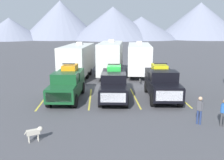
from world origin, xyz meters
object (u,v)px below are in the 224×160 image
camper_trailer_a (78,59)px  camper_trailer_b (111,57)px  pickup_truck_b (114,83)px  pickup_truck_c (162,83)px  person_b (200,108)px  camper_trailer_c (139,57)px  pickup_truck_a (67,83)px  person_a (224,111)px  dog (35,132)px

camper_trailer_a → camper_trailer_b: bearing=0.9°
pickup_truck_b → camper_trailer_a: size_ratio=0.64×
pickup_truck_c → person_b: size_ratio=3.42×
camper_trailer_b → person_b: camper_trailer_b is taller
pickup_truck_b → camper_trailer_c: bearing=69.5°
pickup_truck_a → person_a: pickup_truck_a is taller
dog → camper_trailer_c: bearing=64.7°
person_a → camper_trailer_c: bearing=98.7°
camper_trailer_b → dog: camper_trailer_b is taller
person_b → dog: bearing=-169.4°
camper_trailer_b → person_a: camper_trailer_b is taller
pickup_truck_c → camper_trailer_c: size_ratio=0.61×
pickup_truck_c → camper_trailer_b: 9.29m
pickup_truck_b → pickup_truck_a: bearing=179.5°
pickup_truck_a → camper_trailer_c: (6.92, 9.08, 0.78)m
camper_trailer_b → camper_trailer_c: camper_trailer_b is taller
pickup_truck_c → person_b: bearing=-80.8°
person_a → person_b: 1.25m
camper_trailer_a → dog: camper_trailer_a is taller
pickup_truck_c → person_a: size_ratio=3.59×
pickup_truck_b → dog: (-4.18, -6.98, -0.68)m
camper_trailer_b → pickup_truck_c: bearing=-68.0°
camper_trailer_a → camper_trailer_b: 3.57m
pickup_truck_c → pickup_truck_b: bearing=176.9°
pickup_truck_b → person_a: (5.67, -5.72, -0.28)m
pickup_truck_c → camper_trailer_b: size_ratio=0.67×
pickup_truck_c → person_a: bearing=-69.8°
pickup_truck_a → camper_trailer_b: (3.68, 8.35, 0.91)m
camper_trailer_a → pickup_truck_a: bearing=-90.8°
camper_trailer_c → pickup_truck_b: bearing=-110.5°
dog → camper_trailer_a: bearing=87.0°
camper_trailer_a → dog: (-0.79, -15.31, -1.48)m
camper_trailer_b → person_a: size_ratio=5.38×
pickup_truck_c → camper_trailer_b: (-3.47, 8.57, 0.88)m
pickup_truck_c → person_a: 5.90m
pickup_truck_a → dog: pickup_truck_a is taller
camper_trailer_a → camper_trailer_c: (6.80, 0.78, 0.00)m
camper_trailer_a → pickup_truck_b: bearing=-67.8°
camper_trailer_a → camper_trailer_b: size_ratio=1.10×
pickup_truck_b → person_b: pickup_truck_b is taller
camper_trailer_b → camper_trailer_c: (3.24, 0.73, -0.13)m
pickup_truck_a → camper_trailer_a: size_ratio=0.60×
camper_trailer_b → camper_trailer_c: 3.32m
pickup_truck_c → camper_trailer_c: 9.33m
camper_trailer_a → person_a: size_ratio=5.94×
person_a → dog: size_ratio=1.87×
pickup_truck_a → camper_trailer_b: bearing=66.2°
person_b → dog: size_ratio=1.97×
pickup_truck_b → person_b: 6.99m
person_a → pickup_truck_c: bearing=110.2°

